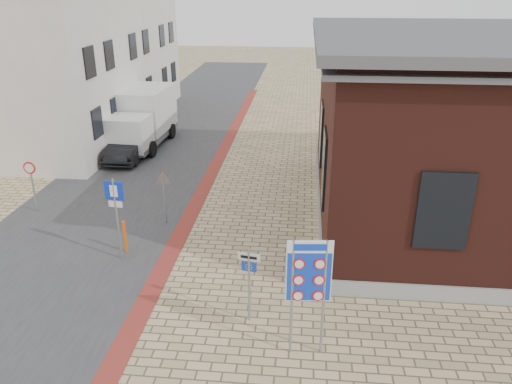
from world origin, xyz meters
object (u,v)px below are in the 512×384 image
at_px(sedan, 131,144).
at_px(parking_sign, 116,205).
at_px(essen_sign, 249,275).
at_px(bollard, 125,237).
at_px(border_sign, 309,274).
at_px(box_truck, 142,118).

bearing_deg(sedan, parking_sign, -72.23).
xyz_separation_m(essen_sign, bollard, (-4.50, 3.20, -0.84)).
xyz_separation_m(border_sign, parking_sign, (-6.00, 3.86, -0.29)).
bearing_deg(essen_sign, bollard, 154.41).
height_order(box_truck, parking_sign, box_truck).
relative_size(sedan, parking_sign, 1.56).
xyz_separation_m(box_truck, bollard, (2.99, -11.57, -0.98)).
xyz_separation_m(parking_sign, bollard, (0.00, 0.44, -1.36)).
distance_m(border_sign, essen_sign, 2.03).
relative_size(parking_sign, bollard, 2.44).
xyz_separation_m(box_truck, essen_sign, (7.49, -14.78, -0.14)).
bearing_deg(border_sign, box_truck, 114.11).
xyz_separation_m(sedan, parking_sign, (3.00, -9.93, 1.21)).
bearing_deg(box_truck, essen_sign, -60.53).
xyz_separation_m(box_truck, parking_sign, (2.99, -12.01, 0.38)).
bearing_deg(border_sign, essen_sign, 138.42).
relative_size(border_sign, parking_sign, 1.10).
distance_m(essen_sign, bollard, 5.59).
height_order(border_sign, parking_sign, border_sign).
bearing_deg(border_sign, parking_sign, 141.83).
bearing_deg(parking_sign, sedan, 113.79).
height_order(border_sign, essen_sign, border_sign).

